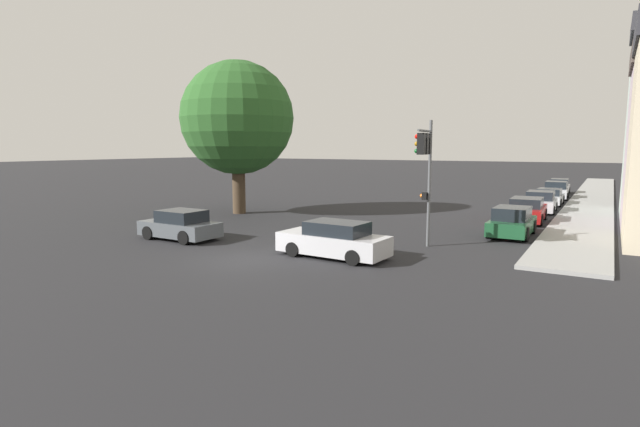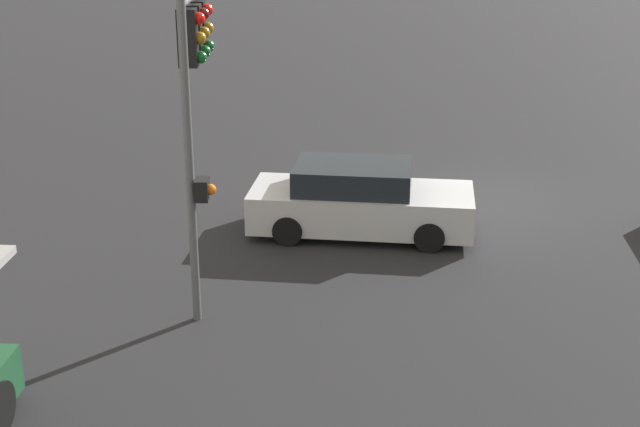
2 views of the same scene
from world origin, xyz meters
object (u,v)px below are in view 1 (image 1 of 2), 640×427
(street_tree, at_px, (237,118))
(parked_car_2, at_px, (540,202))
(crossing_car_1, at_px, (334,240))
(parked_car_5, at_px, (559,187))
(parked_car_1, at_px, (527,210))
(parked_car_3, at_px, (549,197))
(parked_car_4, at_px, (556,191))
(crossing_car_0, at_px, (180,226))
(traffic_signal, at_px, (425,157))
(parked_car_0, at_px, (512,222))

(street_tree, bearing_deg, parked_car_2, 31.98)
(crossing_car_1, xyz_separation_m, parked_car_5, (5.35, 35.61, -0.03))
(street_tree, distance_m, parked_car_1, 19.30)
(street_tree, relative_size, parked_car_3, 2.39)
(parked_car_4, bearing_deg, crossing_car_0, 153.77)
(parked_car_1, xyz_separation_m, parked_car_3, (0.18, 10.60, -0.09))
(parked_car_2, bearing_deg, crossing_car_0, 143.83)
(crossing_car_1, relative_size, parked_car_3, 1.10)
(traffic_signal, bearing_deg, parked_car_0, -121.72)
(parked_car_5, bearing_deg, street_tree, 145.19)
(crossing_car_1, distance_m, parked_car_3, 25.64)
(parked_car_2, xyz_separation_m, parked_car_5, (-0.15, 15.78, -0.01))
(parked_car_1, distance_m, parked_car_5, 21.17)
(crossing_car_0, height_order, parked_car_4, parked_car_4)
(street_tree, bearing_deg, parked_car_0, 0.11)
(parked_car_0, bearing_deg, parked_car_3, -0.24)
(traffic_signal, distance_m, parked_car_5, 32.47)
(crossing_car_1, xyz_separation_m, parked_car_4, (5.54, 30.27, 0.02))
(parked_car_1, relative_size, parked_car_2, 1.15)
(street_tree, xyz_separation_m, crossing_car_1, (12.19, -8.78, -5.69))
(traffic_signal, bearing_deg, street_tree, -23.75)
(parked_car_2, relative_size, parked_car_4, 0.95)
(crossing_car_1, xyz_separation_m, parked_car_1, (5.36, 14.44, 0.00))
(crossing_car_0, bearing_deg, street_tree, -65.97)
(parked_car_2, height_order, parked_car_4, parked_car_4)
(parked_car_4, bearing_deg, parked_car_2, 178.06)
(crossing_car_1, bearing_deg, parked_car_3, -99.46)
(parked_car_0, distance_m, parked_car_3, 16.22)
(parked_car_1, relative_size, parked_car_5, 1.09)
(parked_car_1, distance_m, parked_car_4, 15.83)
(parked_car_2, height_order, parked_car_3, parked_car_2)
(traffic_signal, xyz_separation_m, crossing_car_0, (-11.02, -3.72, -3.39))
(street_tree, distance_m, parked_car_5, 32.56)
(parked_car_0, relative_size, parked_car_5, 0.96)
(parked_car_2, xyz_separation_m, parked_car_4, (0.05, 10.45, 0.03))
(parked_car_1, xyz_separation_m, parked_car_4, (0.18, 15.83, 0.02))
(crossing_car_1, height_order, parked_car_1, crossing_car_1)
(traffic_signal, height_order, crossing_car_0, traffic_signal)
(crossing_car_0, relative_size, parked_car_3, 0.95)
(traffic_signal, distance_m, crossing_car_0, 12.12)
(parked_car_1, bearing_deg, parked_car_5, -1.96)
(parked_car_2, height_order, parked_car_5, parked_car_2)
(traffic_signal, relative_size, parked_car_3, 1.33)
(parked_car_0, bearing_deg, parked_car_4, -0.19)
(traffic_signal, distance_m, parked_car_4, 27.21)
(traffic_signal, relative_size, parked_car_1, 1.20)
(crossing_car_0, height_order, crossing_car_1, crossing_car_1)
(crossing_car_1, distance_m, parked_car_4, 30.78)
(traffic_signal, distance_m, parked_car_1, 11.84)
(traffic_signal, xyz_separation_m, crossing_car_1, (-2.61, -3.43, -3.37))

